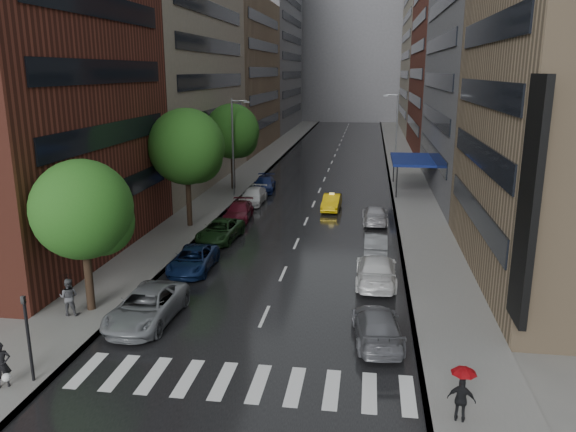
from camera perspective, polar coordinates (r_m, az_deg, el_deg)
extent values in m
plane|color=gray|center=(24.27, -4.21, -14.05)|extent=(220.00, 220.00, 0.00)
cube|color=black|center=(71.88, 4.37, 5.22)|extent=(14.00, 140.00, 0.01)
cube|color=gray|center=(73.02, -2.72, 5.45)|extent=(4.00, 140.00, 0.15)
cube|color=gray|center=(71.84, 11.58, 5.02)|extent=(4.00, 140.00, 0.15)
cube|color=silver|center=(24.60, -19.76, -14.50)|extent=(0.55, 2.80, 0.01)
cube|color=silver|center=(24.01, -16.70, -14.99)|extent=(0.55, 2.80, 0.01)
cube|color=silver|center=(23.50, -13.49, -15.45)|extent=(0.55, 2.80, 0.01)
cube|color=silver|center=(23.05, -10.12, -15.89)|extent=(0.55, 2.80, 0.01)
cube|color=silver|center=(22.69, -6.62, -16.28)|extent=(0.55, 2.80, 0.01)
cube|color=silver|center=(22.41, -3.00, -16.63)|extent=(0.55, 2.80, 0.01)
cube|color=silver|center=(22.21, 0.70, -16.92)|extent=(0.55, 2.80, 0.01)
cube|color=silver|center=(22.10, 4.47, -17.14)|extent=(0.55, 2.80, 0.01)
cube|color=silver|center=(22.07, 8.27, -17.30)|extent=(0.55, 2.80, 0.01)
cube|color=silver|center=(22.14, 12.07, -17.38)|extent=(0.55, 2.80, 0.01)
cube|color=maroon|center=(38.30, -23.72, 15.47)|extent=(8.00, 20.00, 26.00)
cube|color=gray|center=(60.36, -11.55, 19.40)|extent=(8.00, 28.00, 34.00)
cube|color=#937A5B|center=(87.06, -5.01, 14.10)|extent=(8.00, 28.00, 22.00)
cube|color=slate|center=(116.70, -1.58, 18.18)|extent=(8.00, 32.00, 38.00)
cube|color=#937A5B|center=(34.51, 27.00, 18.71)|extent=(8.00, 20.00, 30.00)
cube|color=slate|center=(57.70, 19.08, 14.18)|extent=(8.00, 28.00, 24.00)
cube|color=maroon|center=(85.63, 15.93, 18.31)|extent=(8.00, 28.00, 36.00)
cube|color=gray|center=(115.26, 13.86, 15.34)|extent=(8.00, 32.00, 28.00)
cube|color=black|center=(24.19, 23.24, 1.17)|extent=(0.30, 2.20, 10.00)
cube|color=slate|center=(138.93, 6.56, 16.27)|extent=(40.00, 14.00, 32.00)
cylinder|color=#382619|center=(29.16, -19.64, -5.36)|extent=(0.40, 0.40, 4.19)
sphere|color=#1E5116|center=(28.30, -20.18, 0.64)|extent=(4.79, 4.79, 4.79)
cylinder|color=#382619|center=(42.99, -10.06, 2.06)|extent=(0.40, 0.40, 4.94)
sphere|color=#1E5116|center=(42.35, -10.28, 6.96)|extent=(5.65, 5.65, 5.65)
cylinder|color=#382619|center=(56.26, -5.62, 5.01)|extent=(0.40, 0.40, 4.69)
sphere|color=#1E5116|center=(55.79, -5.71, 8.57)|extent=(5.36, 5.36, 5.36)
imported|color=#DFB00B|center=(48.20, 4.45, 1.40)|extent=(1.60, 4.15, 1.35)
imported|color=gray|center=(27.71, -14.16, -8.91)|extent=(2.75, 5.70, 1.57)
imported|color=#0E1E44|center=(34.01, -9.62, -4.39)|extent=(2.42, 5.00, 1.37)
imported|color=#173217|center=(39.72, -6.90, -1.48)|extent=(2.73, 5.26, 1.42)
imported|color=#4D0F1B|center=(45.12, -5.01, 0.49)|extent=(2.18, 4.84, 1.38)
imported|color=white|center=(50.50, -3.55, 2.04)|extent=(1.99, 4.79, 1.38)
imported|color=#101C4D|center=(55.68, -2.42, 3.26)|extent=(2.42, 5.09, 1.43)
imported|color=slate|center=(25.44, 9.06, -10.98)|extent=(2.50, 5.12, 1.43)
imported|color=white|center=(31.94, 8.95, -5.42)|extent=(2.24, 5.49, 1.59)
imported|color=slate|center=(37.17, 8.89, -2.71)|extent=(1.47, 4.19, 1.38)
imported|color=#A09FA4|center=(44.42, 8.83, 0.14)|extent=(2.04, 4.77, 1.37)
imported|color=black|center=(23.98, -27.09, -13.33)|extent=(0.77, 0.71, 1.77)
sphere|color=white|center=(23.99, -26.70, -14.43)|extent=(0.32, 0.32, 0.32)
imported|color=#4D4D52|center=(29.18, -21.38, -7.65)|extent=(1.00, 0.83, 1.86)
imported|color=black|center=(28.93, -21.51, -6.32)|extent=(0.96, 0.98, 0.88)
imported|color=black|center=(20.57, 17.21, -17.39)|extent=(0.99, 0.60, 1.58)
imported|color=#B10D14|center=(20.14, 17.40, -15.31)|extent=(0.82, 0.82, 0.72)
cylinder|color=black|center=(23.62, -24.82, -11.55)|extent=(0.12, 0.12, 3.20)
imported|color=black|center=(23.07, -25.19, -8.41)|extent=(0.18, 0.15, 0.90)
cylinder|color=gray|center=(52.77, -5.63, 6.91)|extent=(0.18, 0.18, 9.00)
cube|color=gray|center=(52.07, -4.21, 11.48)|extent=(0.50, 0.22, 0.16)
cylinder|color=gray|center=(66.22, 10.96, 8.26)|extent=(0.18, 0.18, 9.00)
cube|color=gray|center=(65.86, 9.90, 11.94)|extent=(0.50, 0.22, 0.16)
cube|color=navy|center=(56.58, 12.52, 5.61)|extent=(4.00, 8.00, 0.25)
cylinder|color=black|center=(52.99, 10.99, 3.45)|extent=(0.12, 0.12, 3.00)
cylinder|color=black|center=(60.46, 10.69, 4.82)|extent=(0.12, 0.12, 3.00)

